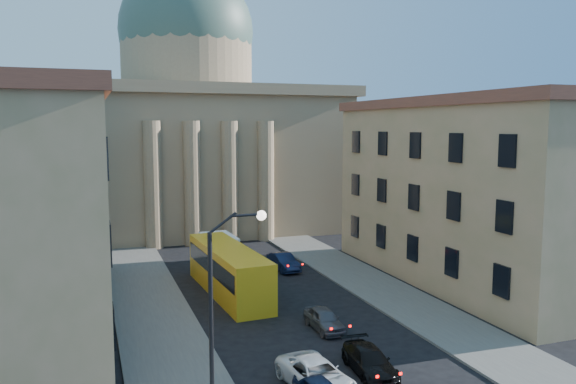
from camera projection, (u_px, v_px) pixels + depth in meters
name	position (u px, v px, depth m)	size (l,w,h in m)	color
sidewalk_left	(161.00, 334.00, 33.68)	(5.00, 60.00, 0.15)	#55524E
sidewalk_right	(406.00, 303.00, 39.40)	(5.00, 60.00, 0.15)	#55524E
church	(189.00, 131.00, 70.16)	(68.02, 28.76, 36.60)	#8B7055
building_left	(5.00, 211.00, 33.69)	(11.60, 26.60, 14.70)	tan
building_right	(474.00, 189.00, 45.14)	(11.60, 26.60, 14.70)	tan
street_lamp	(223.00, 293.00, 24.24)	(2.62, 0.44, 8.83)	black
car_left_mid	(317.00, 376.00, 26.56)	(2.34, 5.08, 1.41)	silver
car_right_mid	(370.00, 361.00, 28.37)	(1.81, 4.44, 1.29)	black
car_right_far	(324.00, 319.00, 34.49)	(1.54, 3.84, 1.31)	#4D4D52
car_right_distant	(283.00, 262.00, 48.75)	(1.53, 4.40, 1.45)	#0E1833
city_bus	(228.00, 269.00, 41.76)	(3.62, 12.62, 3.51)	gold
box_truck	(221.00, 259.00, 46.20)	(2.65, 6.26, 3.39)	white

